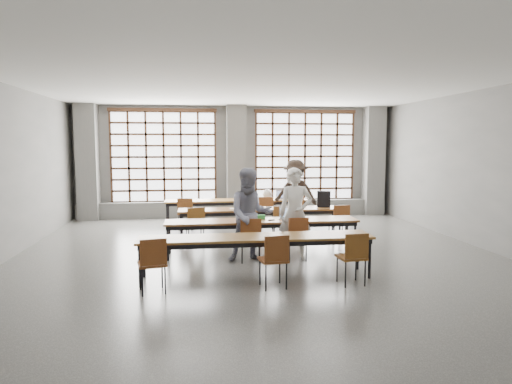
# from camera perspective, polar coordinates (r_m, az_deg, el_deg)

# --- Properties ---
(floor) EXTENTS (11.00, 11.00, 0.00)m
(floor) POSITION_cam_1_polar(r_m,az_deg,el_deg) (9.44, 0.36, -8.08)
(floor) COLOR #4F504D
(floor) RESTS_ON ground
(ceiling) EXTENTS (11.00, 11.00, 0.00)m
(ceiling) POSITION_cam_1_polar(r_m,az_deg,el_deg) (9.24, 0.37, 13.48)
(ceiling) COLOR silver
(ceiling) RESTS_ON floor
(wall_back) EXTENTS (10.00, 0.00, 10.00)m
(wall_back) POSITION_cam_1_polar(r_m,az_deg,el_deg) (14.64, -2.58, 3.85)
(wall_back) COLOR #5C5B59
(wall_back) RESTS_ON floor
(wall_front) EXTENTS (10.00, 0.00, 10.00)m
(wall_front) POSITION_cam_1_polar(r_m,az_deg,el_deg) (3.82, 11.67, -2.35)
(wall_front) COLOR #5C5B59
(wall_front) RESTS_ON floor
(wall_right) EXTENTS (0.00, 11.00, 11.00)m
(wall_right) POSITION_cam_1_polar(r_m,az_deg,el_deg) (11.03, 27.08, 2.50)
(wall_right) COLOR #5C5B59
(wall_right) RESTS_ON floor
(column_left) EXTENTS (0.60, 0.55, 3.50)m
(column_left) POSITION_cam_1_polar(r_m,az_deg,el_deg) (14.67, -20.31, 3.49)
(column_left) COLOR #5C5C5A
(column_left) RESTS_ON floor
(column_mid) EXTENTS (0.60, 0.55, 3.50)m
(column_mid) POSITION_cam_1_polar(r_m,az_deg,el_deg) (14.36, -2.48, 3.81)
(column_mid) COLOR #5C5C5A
(column_mid) RESTS_ON floor
(column_right) EXTENTS (0.60, 0.55, 3.50)m
(column_right) POSITION_cam_1_polar(r_m,az_deg,el_deg) (15.42, 14.46, 3.78)
(column_right) COLOR #5C5C5A
(column_right) RESTS_ON floor
(window_left) EXTENTS (3.32, 0.12, 3.00)m
(window_left) POSITION_cam_1_polar(r_m,az_deg,el_deg) (14.53, -11.45, 4.32)
(window_left) COLOR white
(window_left) RESTS_ON wall_back
(window_right) EXTENTS (3.32, 0.12, 3.00)m
(window_right) POSITION_cam_1_polar(r_m,az_deg,el_deg) (14.92, 6.12, 4.44)
(window_right) COLOR white
(window_right) RESTS_ON wall_back
(sill_ledge) EXTENTS (9.80, 0.35, 0.50)m
(sill_ledge) POSITION_cam_1_polar(r_m,az_deg,el_deg) (14.57, -2.48, -2.08)
(sill_ledge) COLOR #5C5C5A
(sill_ledge) RESTS_ON floor
(desk_row_a) EXTENTS (4.00, 0.70, 0.73)m
(desk_row_a) POSITION_cam_1_polar(r_m,az_deg,el_deg) (12.95, -2.49, -1.25)
(desk_row_a) COLOR brown
(desk_row_a) RESTS_ON floor
(desk_row_b) EXTENTS (4.00, 0.70, 0.73)m
(desk_row_b) POSITION_cam_1_polar(r_m,az_deg,el_deg) (11.17, 0.58, -2.40)
(desk_row_b) COLOR brown
(desk_row_b) RESTS_ON floor
(desk_row_c) EXTENTS (4.00, 0.70, 0.73)m
(desk_row_c) POSITION_cam_1_polar(r_m,az_deg,el_deg) (9.51, 0.74, -3.88)
(desk_row_c) COLOR brown
(desk_row_c) RESTS_ON floor
(desk_row_d) EXTENTS (4.00, 0.70, 0.73)m
(desk_row_d) POSITION_cam_1_polar(r_m,az_deg,el_deg) (7.84, 0.03, -6.01)
(desk_row_d) COLOR brown
(desk_row_d) RESTS_ON floor
(chair_back_left) EXTENTS (0.46, 0.47, 0.88)m
(chair_back_left) POSITION_cam_1_polar(r_m,az_deg,el_deg) (12.30, -8.78, -2.30)
(chair_back_left) COLOR brown
(chair_back_left) RESTS_ON floor
(chair_back_mid) EXTENTS (0.52, 0.52, 0.88)m
(chair_back_mid) POSITION_cam_1_polar(r_m,az_deg,el_deg) (12.44, 1.34, -2.13)
(chair_back_mid) COLOR brown
(chair_back_mid) RESTS_ON floor
(chair_back_right) EXTENTS (0.45, 0.45, 0.88)m
(chair_back_right) POSITION_cam_1_polar(r_m,az_deg,el_deg) (12.59, 5.02, -2.06)
(chair_back_right) COLOR brown
(chair_back_right) RESTS_ON floor
(chair_mid_left) EXTENTS (0.48, 0.49, 0.88)m
(chair_mid_left) POSITION_cam_1_polar(r_m,az_deg,el_deg) (10.47, -7.58, -3.74)
(chair_mid_left) COLOR brown
(chair_mid_left) RESTS_ON floor
(chair_mid_centre) EXTENTS (0.44, 0.45, 0.88)m
(chair_mid_centre) POSITION_cam_1_polar(r_m,az_deg,el_deg) (10.64, 3.17, -3.53)
(chair_mid_centre) COLOR brown
(chair_mid_centre) RESTS_ON floor
(chair_mid_right) EXTENTS (0.45, 0.45, 0.88)m
(chair_mid_right) POSITION_cam_1_polar(r_m,az_deg,el_deg) (10.99, 10.42, -3.32)
(chair_mid_right) COLOR maroon
(chair_mid_right) RESTS_ON floor
(chair_front_left) EXTENTS (0.46, 0.47, 0.88)m
(chair_front_left) POSITION_cam_1_polar(r_m,az_deg,el_deg) (8.88, -0.65, -5.43)
(chair_front_left) COLOR brown
(chair_front_left) RESTS_ON floor
(chair_front_right) EXTENTS (0.44, 0.45, 0.88)m
(chair_front_right) POSITION_cam_1_polar(r_m,az_deg,el_deg) (9.04, 5.12, -5.26)
(chair_front_right) COLOR brown
(chair_front_right) RESTS_ON floor
(chair_near_left) EXTENTS (0.50, 0.50, 0.88)m
(chair_near_left) POSITION_cam_1_polar(r_m,az_deg,el_deg) (7.23, -12.79, -8.24)
(chair_near_left) COLOR brown
(chair_near_left) RESTS_ON floor
(chair_near_mid) EXTENTS (0.47, 0.48, 0.88)m
(chair_near_mid) POSITION_cam_1_polar(r_m,az_deg,el_deg) (7.30, 2.34, -7.96)
(chair_near_mid) COLOR brown
(chair_near_mid) RESTS_ON floor
(chair_near_right) EXTENTS (0.46, 0.46, 0.88)m
(chair_near_right) POSITION_cam_1_polar(r_m,az_deg,el_deg) (7.62, 12.08, -7.49)
(chair_near_right) COLOR brown
(chair_near_right) RESTS_ON floor
(student_male) EXTENTS (0.69, 0.47, 1.84)m
(student_male) POSITION_cam_1_polar(r_m,az_deg,el_deg) (9.09, 4.94, -2.75)
(student_male) COLOR white
(student_male) RESTS_ON floor
(student_female) EXTENTS (0.91, 0.72, 1.84)m
(student_female) POSITION_cam_1_polar(r_m,az_deg,el_deg) (8.94, -0.70, -2.87)
(student_female) COLOR #191E4B
(student_female) RESTS_ON floor
(student_back) EXTENTS (1.39, 1.14, 1.87)m
(student_back) POSITION_cam_1_polar(r_m,az_deg,el_deg) (12.67, 4.94, -0.19)
(student_back) COLOR black
(student_back) RESTS_ON floor
(laptop_front) EXTENTS (0.42, 0.38, 0.26)m
(laptop_front) POSITION_cam_1_polar(r_m,az_deg,el_deg) (9.69, 3.96, -2.95)
(laptop_front) COLOR #B7B7BC
(laptop_front) RESTS_ON desk_row_c
(laptop_back) EXTENTS (0.39, 0.34, 0.26)m
(laptop_back) POSITION_cam_1_polar(r_m,az_deg,el_deg) (13.23, 3.33, -0.55)
(laptop_back) COLOR #B5B5BA
(laptop_back) RESTS_ON desk_row_a
(mouse) EXTENTS (0.12, 0.10, 0.04)m
(mouse) POSITION_cam_1_polar(r_m,az_deg,el_deg) (9.66, 6.36, -3.26)
(mouse) COLOR white
(mouse) RESTS_ON desk_row_c
(green_box) EXTENTS (0.25, 0.09, 0.09)m
(green_box) POSITION_cam_1_polar(r_m,az_deg,el_deg) (9.57, 0.38, -3.15)
(green_box) COLOR #2D8B39
(green_box) RESTS_ON desk_row_c
(phone) EXTENTS (0.14, 0.11, 0.01)m
(phone) POSITION_cam_1_polar(r_m,az_deg,el_deg) (9.43, 1.91, -3.52)
(phone) COLOR black
(phone) RESTS_ON desk_row_c
(paper_sheet_a) EXTENTS (0.33, 0.27, 0.00)m
(paper_sheet_a) POSITION_cam_1_polar(r_m,az_deg,el_deg) (11.15, -2.51, -2.08)
(paper_sheet_a) COLOR white
(paper_sheet_a) RESTS_ON desk_row_b
(paper_sheet_b) EXTENTS (0.34, 0.28, 0.00)m
(paper_sheet_b) POSITION_cam_1_polar(r_m,az_deg,el_deg) (11.08, -0.92, -2.13)
(paper_sheet_b) COLOR silver
(paper_sheet_b) RESTS_ON desk_row_b
(backpack) EXTENTS (0.35, 0.26, 0.40)m
(backpack) POSITION_cam_1_polar(r_m,az_deg,el_deg) (11.52, 8.45, -0.88)
(backpack) COLOR black
(backpack) RESTS_ON desk_row_b
(plastic_bag) EXTENTS (0.32, 0.30, 0.29)m
(plastic_bag) POSITION_cam_1_polar(r_m,az_deg,el_deg) (13.08, 1.42, -0.25)
(plastic_bag) COLOR white
(plastic_bag) RESTS_ON desk_row_a
(red_pouch) EXTENTS (0.21, 0.10, 0.06)m
(red_pouch) POSITION_cam_1_polar(r_m,az_deg,el_deg) (7.32, -12.85, -8.37)
(red_pouch) COLOR #B52616
(red_pouch) RESTS_ON chair_near_left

